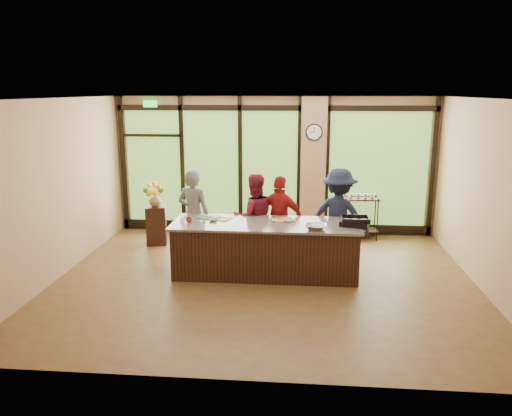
% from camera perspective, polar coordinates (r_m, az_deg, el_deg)
% --- Properties ---
extents(floor, '(7.00, 7.00, 0.00)m').
position_cam_1_polar(floor, '(8.50, 0.94, -8.23)').
color(floor, brown).
rests_on(floor, ground).
extents(ceiling, '(7.00, 7.00, 0.00)m').
position_cam_1_polar(ceiling, '(7.91, 1.03, 12.42)').
color(ceiling, white).
rests_on(ceiling, back_wall).
extents(back_wall, '(7.00, 0.00, 7.00)m').
position_cam_1_polar(back_wall, '(11.02, 2.10, 4.85)').
color(back_wall, tan).
rests_on(back_wall, floor).
extents(left_wall, '(0.00, 6.00, 6.00)m').
position_cam_1_polar(left_wall, '(9.02, -21.81, 1.99)').
color(left_wall, tan).
rests_on(left_wall, floor).
extents(right_wall, '(0.00, 6.00, 6.00)m').
position_cam_1_polar(right_wall, '(8.57, 25.01, 1.14)').
color(right_wall, tan).
rests_on(right_wall, floor).
extents(window_wall, '(6.90, 0.12, 3.00)m').
position_cam_1_polar(window_wall, '(10.99, 2.94, 4.26)').
color(window_wall, tan).
rests_on(window_wall, floor).
extents(island_base, '(3.10, 1.00, 0.88)m').
position_cam_1_polar(island_base, '(8.64, 1.10, -4.79)').
color(island_base, black).
rests_on(island_base, floor).
extents(countertop, '(3.20, 1.10, 0.04)m').
position_cam_1_polar(countertop, '(8.50, 1.11, -1.84)').
color(countertop, gray).
rests_on(countertop, island_base).
extents(wall_clock, '(0.36, 0.04, 0.36)m').
position_cam_1_polar(wall_clock, '(10.79, 6.66, 8.60)').
color(wall_clock, black).
rests_on(wall_clock, window_wall).
extents(cook_left, '(0.71, 0.56, 1.72)m').
position_cam_1_polar(cook_left, '(9.35, -7.12, -0.79)').
color(cook_left, slate).
rests_on(cook_left, floor).
extents(cook_midleft, '(0.96, 0.84, 1.65)m').
position_cam_1_polar(cook_midleft, '(9.21, -0.22, -1.13)').
color(cook_midleft, maroon).
rests_on(cook_midleft, floor).
extents(cook_midright, '(1.02, 0.66, 1.61)m').
position_cam_1_polar(cook_midright, '(9.20, 2.79, -1.28)').
color(cook_midright, maroon).
rests_on(cook_midright, floor).
extents(cook_right, '(1.27, 0.94, 1.75)m').
position_cam_1_polar(cook_right, '(9.25, 9.41, -0.91)').
color(cook_right, '#181E36').
rests_on(cook_right, floor).
extents(roasting_pan, '(0.54, 0.48, 0.08)m').
position_cam_1_polar(roasting_pan, '(8.48, 11.26, -1.71)').
color(roasting_pan, black).
rests_on(roasting_pan, countertop).
extents(mixing_bowl, '(0.43, 0.43, 0.09)m').
position_cam_1_polar(mixing_bowl, '(8.15, 6.85, -2.15)').
color(mixing_bowl, silver).
rests_on(mixing_bowl, countertop).
extents(cutting_board_left, '(0.46, 0.39, 0.01)m').
position_cam_1_polar(cutting_board_left, '(8.89, -5.42, -1.04)').
color(cutting_board_left, '#2D7D2E').
rests_on(cutting_board_left, countertop).
extents(cutting_board_center, '(0.46, 0.40, 0.01)m').
position_cam_1_polar(cutting_board_center, '(8.80, -4.15, -1.18)').
color(cutting_board_center, gold).
rests_on(cutting_board_center, countertop).
extents(cutting_board_right, '(0.47, 0.42, 0.01)m').
position_cam_1_polar(cutting_board_right, '(8.70, 3.10, -1.34)').
color(cutting_board_right, gold).
rests_on(cutting_board_right, countertop).
extents(prep_bowl_near, '(0.18, 0.18, 0.05)m').
position_cam_1_polar(prep_bowl_near, '(8.65, -4.93, -1.33)').
color(prep_bowl_near, white).
rests_on(prep_bowl_near, countertop).
extents(prep_bowl_mid, '(0.18, 0.18, 0.05)m').
position_cam_1_polar(prep_bowl_mid, '(8.56, 3.72, -1.46)').
color(prep_bowl_mid, white).
rests_on(prep_bowl_mid, countertop).
extents(prep_bowl_far, '(0.15, 0.15, 0.03)m').
position_cam_1_polar(prep_bowl_far, '(8.57, 2.22, -1.49)').
color(prep_bowl_far, white).
rests_on(prep_bowl_far, countertop).
extents(red_ramekin, '(0.11, 0.11, 0.08)m').
position_cam_1_polar(red_ramekin, '(8.59, -7.66, -1.37)').
color(red_ramekin, '#9D1E0F').
rests_on(red_ramekin, countertop).
extents(flower_stand, '(0.47, 0.47, 0.80)m').
position_cam_1_polar(flower_stand, '(10.53, -11.31, -1.92)').
color(flower_stand, black).
rests_on(flower_stand, floor).
extents(flower_vase, '(0.34, 0.34, 0.27)m').
position_cam_1_polar(flower_vase, '(10.40, -11.45, 0.93)').
color(flower_vase, olive).
rests_on(flower_vase, flower_stand).
extents(bar_cart, '(0.75, 0.46, 0.99)m').
position_cam_1_polar(bar_cart, '(10.89, 11.89, -0.41)').
color(bar_cart, black).
rests_on(bar_cart, floor).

